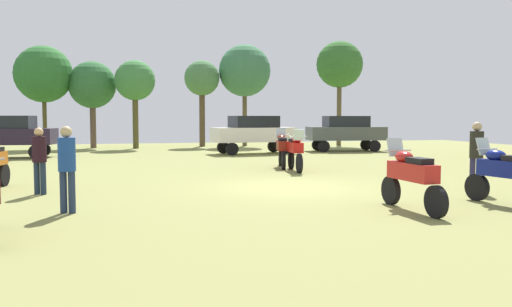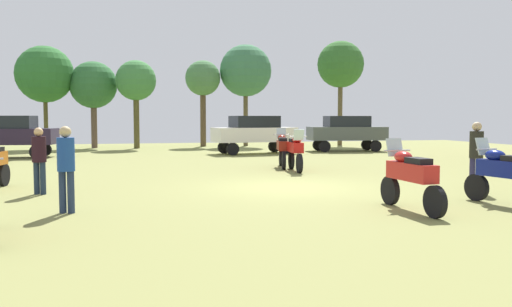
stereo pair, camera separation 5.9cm
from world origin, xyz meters
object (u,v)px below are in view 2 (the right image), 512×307
object	(u,v)px
car_1	(347,131)
person_1	(476,151)
motorcycle_3	(282,148)
person_3	(39,156)
car_3	(254,132)
motorcycle_6	(410,176)
tree_3	(45,74)
tree_1	(246,71)
person_2	(66,162)
tree_6	(93,85)
tree_7	(203,80)
motorcycle_1	(295,150)
motorcycle_2	(505,173)
car_2	(8,133)
tree_4	(136,81)
tree_5	(341,65)

from	to	relation	value
car_1	person_1	distance (m)	16.44
motorcycle_3	person_3	size ratio (longest dim) A/B	1.28
car_3	car_1	bearing A→B (deg)	-89.76
motorcycle_6	tree_3	bearing A→B (deg)	110.81
tree_1	car_3	bearing A→B (deg)	-99.15
car_3	person_2	bearing A→B (deg)	146.35
motorcycle_3	tree_3	world-z (taller)	tree_3
car_1	tree_6	world-z (taller)	tree_6
motorcycle_3	person_3	world-z (taller)	person_3
car_3	tree_1	size ratio (longest dim) A/B	0.66
motorcycle_3	tree_1	world-z (taller)	tree_1
motorcycle_3	person_2	xyz separation A→B (m)	(-6.92, -8.19, 0.28)
person_2	tree_7	distance (m)	24.60
motorcycle_1	motorcycle_2	xyz separation A→B (m)	(2.11, -8.13, -0.02)
motorcycle_1	car_3	xyz separation A→B (m)	(0.69, 9.14, 0.43)
motorcycle_1	car_2	size ratio (longest dim) A/B	0.48
tree_4	tree_7	world-z (taller)	tree_7
motorcycle_6	tree_5	world-z (taller)	tree_5
car_1	tree_4	size ratio (longest dim) A/B	0.82
car_1	motorcycle_1	bearing A→B (deg)	154.12
tree_5	tree_7	bearing A→B (deg)	174.63
car_1	car_2	world-z (taller)	same
car_2	person_1	bearing A→B (deg)	-131.51
motorcycle_6	car_3	bearing A→B (deg)	84.89
car_2	tree_5	xyz separation A→B (m)	(19.72, 6.72, 4.32)
motorcycle_3	tree_7	xyz separation A→B (m)	(-0.89, 15.41, 3.66)
motorcycle_3	tree_6	world-z (taller)	tree_6
motorcycle_3	tree_4	distance (m)	15.46
motorcycle_1	person_3	xyz separation A→B (m)	(-7.94, -3.94, 0.23)
car_2	car_3	size ratio (longest dim) A/B	0.99
tree_3	motorcycle_2	bearing A→B (deg)	-62.57
person_3	tree_7	world-z (taller)	tree_7
motorcycle_3	car_1	bearing A→B (deg)	65.70
person_1	tree_6	bearing A→B (deg)	136.73
tree_3	tree_4	size ratio (longest dim) A/B	1.15
person_3	motorcycle_6	bearing A→B (deg)	174.33
person_3	tree_6	size ratio (longest dim) A/B	0.31
tree_1	tree_6	size ratio (longest dim) A/B	1.25
tree_3	tree_7	size ratio (longest dim) A/B	1.11
tree_5	motorcycle_1	bearing A→B (deg)	-117.75
motorcycle_1	person_3	bearing A→B (deg)	32.88
person_3	tree_6	world-z (taller)	tree_6
motorcycle_6	tree_1	size ratio (longest dim) A/B	0.33
car_3	tree_3	xyz separation A→B (m)	(-11.38, 7.38, 3.36)
motorcycle_1	tree_3	distance (m)	20.04
tree_4	tree_5	size ratio (longest dim) A/B	0.76
motorcycle_1	tree_7	size ratio (longest dim) A/B	0.38
motorcycle_3	person_2	bearing A→B (deg)	-117.91
car_1	person_2	bearing A→B (deg)	147.99
motorcycle_6	motorcycle_1	bearing A→B (deg)	86.46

